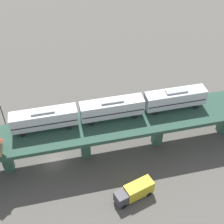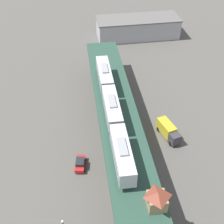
# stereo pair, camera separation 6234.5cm
# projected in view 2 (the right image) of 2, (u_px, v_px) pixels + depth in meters

# --- Properties ---
(ground_plane) EXTENTS (400.00, 400.00, 0.00)m
(ground_plane) POSITION_uv_depth(u_px,v_px,m) (128.00, 189.00, 59.73)
(ground_plane) COLOR #4C4944
(elevated_viaduct) EXTENTS (8.61, 92.02, 7.96)m
(elevated_viaduct) POSITION_uv_depth(u_px,v_px,m) (129.00, 167.00, 55.28)
(elevated_viaduct) COLOR #244135
(elevated_viaduct) RESTS_ON ground
(subway_train) EXTENTS (2.92, 37.21, 4.45)m
(subway_train) POSITION_uv_depth(u_px,v_px,m) (112.00, 108.00, 62.35)
(subway_train) COLOR #ADB2BA
(subway_train) RESTS_ON elevated_viaduct
(signal_hut) EXTENTS (3.23, 3.23, 3.40)m
(signal_hut) POSITION_uv_depth(u_px,v_px,m) (157.00, 199.00, 46.53)
(signal_hut) COLOR #8C7251
(signal_hut) RESTS_ON elevated_viaduct
(street_car_red) EXTENTS (2.48, 4.63, 1.89)m
(street_car_red) POSITION_uv_depth(u_px,v_px,m) (80.00, 163.00, 63.61)
(street_car_red) COLOR #AD1E1E
(street_car_red) RESTS_ON ground
(delivery_truck) EXTENTS (4.15, 7.54, 3.20)m
(delivery_truck) POSITION_uv_depth(u_px,v_px,m) (168.00, 131.00, 70.06)
(delivery_truck) COLOR #333338
(delivery_truck) RESTS_ON ground
(warehouse_building) EXTENTS (28.83, 10.97, 6.80)m
(warehouse_building) POSITION_uv_depth(u_px,v_px,m) (138.00, 27.00, 108.88)
(warehouse_building) COLOR #99999E
(warehouse_building) RESTS_ON ground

